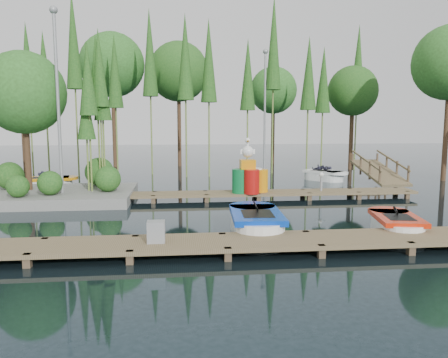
{
  "coord_description": "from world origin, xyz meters",
  "views": [
    {
      "loc": [
        -1.06,
        -14.49,
        3.09
      ],
      "look_at": [
        0.5,
        0.5,
        1.1
      ],
      "focal_mm": 35.0,
      "sensor_mm": 36.0,
      "label": 1
    }
  ],
  "objects": [
    {
      "name": "boat_yellow_far",
      "position": [
        -7.1,
        6.31,
        0.26
      ],
      "size": [
        2.64,
        1.57,
        1.24
      ],
      "rotation": [
        0.0,
        0.0,
        -0.15
      ],
      "color": "white",
      "rests_on": "ground"
    },
    {
      "name": "drum_cluster",
      "position": [
        1.66,
        2.34,
        0.93
      ],
      "size": [
        1.25,
        1.15,
        2.16
      ],
      "color": "#0B6830",
      "rests_on": "far_dock"
    },
    {
      "name": "seagull_post",
      "position": [
        4.67,
        2.5,
        0.81
      ],
      "size": [
        0.47,
        0.25,
        0.75
      ],
      "color": "gray",
      "rests_on": "far_dock"
    },
    {
      "name": "ramp",
      "position": [
        9.0,
        6.5,
        0.59
      ],
      "size": [
        1.5,
        3.94,
        1.49
      ],
      "color": "brown",
      "rests_on": "ground"
    },
    {
      "name": "near_dock",
      "position": [
        0.0,
        -4.5,
        0.23
      ],
      "size": [
        18.0,
        1.5,
        0.5
      ],
      "color": "brown",
      "rests_on": "ground"
    },
    {
      "name": "yellow_barrel",
      "position": [
        2.17,
        2.5,
        0.75
      ],
      "size": [
        0.6,
        0.6,
        0.9
      ],
      "primitive_type": "cylinder",
      "color": "orange",
      "rests_on": "far_dock"
    },
    {
      "name": "ground_plane",
      "position": [
        0.0,
        0.0,
        0.0
      ],
      "size": [
        90.0,
        90.0,
        0.0
      ],
      "primitive_type": "plane",
      "color": "#1A2A31"
    },
    {
      "name": "tree_screen",
      "position": [
        -2.04,
        10.6,
        6.12
      ],
      "size": [
        34.42,
        18.53,
        10.31
      ],
      "color": "#472F1E",
      "rests_on": "ground"
    },
    {
      "name": "boat_white_far",
      "position": [
        6.57,
        7.69,
        0.26
      ],
      "size": [
        2.42,
        2.61,
        1.17
      ],
      "rotation": [
        0.0,
        0.0,
        -0.19
      ],
      "color": "white",
      "rests_on": "ground"
    },
    {
      "name": "lamp_rear",
      "position": [
        4.0,
        11.0,
        4.26
      ],
      "size": [
        0.3,
        0.3,
        7.25
      ],
      "color": "gray",
      "rests_on": "ground"
    },
    {
      "name": "boat_red",
      "position": [
        4.9,
        -3.24,
        0.24
      ],
      "size": [
        1.55,
        2.64,
        0.83
      ],
      "rotation": [
        0.0,
        0.0,
        -0.19
      ],
      "color": "white",
      "rests_on": "ground"
    },
    {
      "name": "boat_blue",
      "position": [
        1.04,
        -2.85,
        0.29
      ],
      "size": [
        1.51,
        3.05,
        1.0
      ],
      "rotation": [
        0.0,
        0.0,
        -0.06
      ],
      "color": "white",
      "rests_on": "ground"
    },
    {
      "name": "utility_cabinet",
      "position": [
        -1.61,
        -4.5,
        0.55
      ],
      "size": [
        0.41,
        0.34,
        0.5
      ],
      "primitive_type": "cube",
      "color": "gray",
      "rests_on": "near_dock"
    },
    {
      "name": "island",
      "position": [
        -6.3,
        3.29,
        3.18
      ],
      "size": [
        6.2,
        4.2,
        6.75
      ],
      "color": "slate",
      "rests_on": "ground"
    },
    {
      "name": "far_dock",
      "position": [
        1.0,
        2.5,
        0.23
      ],
      "size": [
        15.0,
        1.2,
        0.5
      ],
      "color": "brown",
      "rests_on": "ground"
    },
    {
      "name": "lamp_island",
      "position": [
        -5.5,
        2.5,
        4.26
      ],
      "size": [
        0.3,
        0.3,
        7.25
      ],
      "color": "gray",
      "rests_on": "ground"
    }
  ]
}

